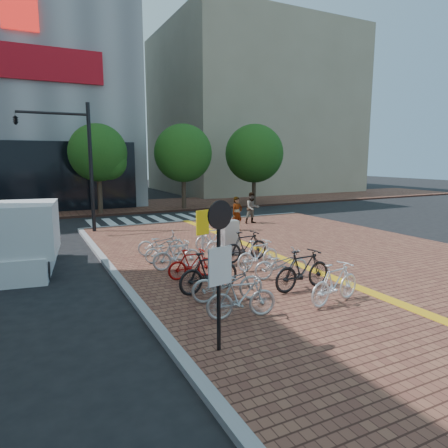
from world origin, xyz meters
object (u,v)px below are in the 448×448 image
bike_2 (209,272)px  notice_sign (219,258)px  bike_1 (228,283)px  bike_11 (246,246)px  bike_10 (258,255)px  pedestrian_a (237,214)px  bike_9 (281,264)px  utility_box (230,237)px  traffic_light_pole (58,143)px  box_truck (23,239)px  pedestrian_b (252,208)px  bike_12 (224,243)px  bike_7 (335,283)px  bike_6 (161,243)px  bike_3 (192,264)px  bike_8 (303,270)px  bike_13 (213,238)px  bike_4 (177,255)px  bike_0 (241,297)px  bike_5 (166,250)px  yellow_sign (203,228)px

bike_2 → notice_sign: size_ratio=0.65×
bike_1 → bike_11: 4.13m
bike_10 → pedestrian_a: (2.84, 6.78, 0.36)m
bike_2 → bike_9: size_ratio=1.09×
bike_10 → bike_11: bike_11 is taller
utility_box → traffic_light_pole: traffic_light_pole is taller
traffic_light_pole → box_truck: (-1.73, -5.99, -3.42)m
pedestrian_b → utility_box: size_ratio=1.33×
bike_12 → box_truck: size_ratio=0.35×
bike_7 → bike_12: bike_7 is taller
bike_6 → pedestrian_b: 8.61m
box_truck → bike_6: bearing=-5.9°
bike_3 → bike_8: bike_8 is taller
bike_13 → pedestrian_b: pedestrian_b is taller
pedestrian_a → box_truck: 10.29m
bike_4 → pedestrian_a: 7.66m
bike_6 → bike_11: bearing=-120.8°
bike_0 → bike_6: bearing=9.5°
bike_0 → bike_13: (2.38, 6.70, -0.01)m
bike_9 → pedestrian_b: (4.56, 9.55, 0.42)m
bike_10 → bike_12: 2.40m
bike_1 → bike_4: size_ratio=1.14×
bike_4 → bike_9: size_ratio=0.95×
bike_3 → traffic_light_pole: size_ratio=0.24×
bike_2 → bike_9: (2.52, 0.14, -0.11)m
bike_0 → utility_box: bearing=-13.6°
bike_7 → pedestrian_b: pedestrian_b is taller
bike_7 → notice_sign: notice_sign is taller
bike_10 → bike_13: bike_10 is taller
bike_13 → pedestrian_b: 6.98m
bike_5 → pedestrian_a: size_ratio=0.92×
bike_0 → bike_9: size_ratio=0.96×
bike_6 → bike_11: (2.46, -2.25, 0.10)m
box_truck → bike_5: bearing=-18.2°
bike_0 → bike_1: 1.18m
bike_6 → bike_8: bearing=-146.0°
bike_8 → pedestrian_b: 11.70m
bike_6 → pedestrian_a: size_ratio=1.01×
bike_2 → bike_9: 2.53m
bike_11 → bike_12: (-0.25, 1.28, -0.10)m
bike_1 → bike_2: bike_2 is taller
box_truck → pedestrian_b: bearing=21.1°
utility_box → box_truck: box_truck is taller
bike_3 → traffic_light_pole: 10.96m
pedestrian_b → bike_12: bearing=-124.1°
yellow_sign → notice_sign: (-2.18, -5.83, 0.51)m
bike_0 → bike_3: bike_0 is taller
bike_6 → bike_9: bike_9 is taller
pedestrian_a → pedestrian_b: bearing=30.7°
bike_1 → yellow_sign: 3.67m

